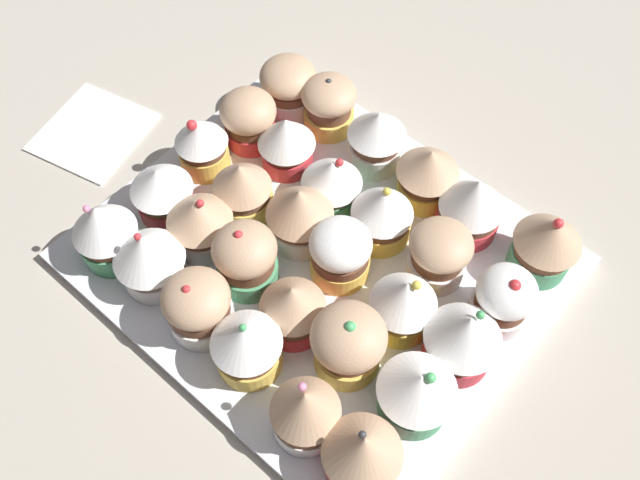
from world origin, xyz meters
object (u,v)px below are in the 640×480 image
(baking_tray, at_px, (320,259))
(cupcake_7, at_px, (200,222))
(cupcake_16, at_px, (403,303))
(cupcake_19, at_px, (286,141))
(cupcake_9, at_px, (293,307))
(cupcake_5, at_px, (362,452))
(cupcake_2, at_px, (198,306))
(cupcake_22, at_px, (439,254))
(cupcake_11, at_px, (416,392))
(cupcake_1, at_px, (149,258))
(cupcake_4, at_px, (305,410))
(cupcake_23, at_px, (503,298))
(cupcake_21, at_px, (382,213))
(cupcake_29, at_px, (547,244))
(cupcake_12, at_px, (202,143))
(cupcake_28, at_px, (472,205))
(cupcake_26, at_px, (377,137))
(cupcake_27, at_px, (427,173))
(cupcake_0, at_px, (105,231))
(cupcake_25, at_px, (329,104))
(cupcake_17, at_px, (466,334))
(cupcake_6, at_px, (162,191))
(cupcake_3, at_px, (247,345))
(cupcake_24, at_px, (289,85))
(cupcake_14, at_px, (300,214))
(napkin, at_px, (93,131))
(cupcake_18, at_px, (249,118))
(cupcake_15, at_px, (337,256))
(cupcake_20, at_px, (332,182))
(cupcake_10, at_px, (348,343))
(cupcake_13, at_px, (242,189))

(baking_tray, relative_size, cupcake_7, 5.83)
(cupcake_7, bearing_deg, cupcake_16, 16.02)
(baking_tray, relative_size, cupcake_19, 6.09)
(cupcake_9, bearing_deg, cupcake_16, 42.18)
(baking_tray, distance_m, cupcake_5, 0.21)
(cupcake_2, relative_size, cupcake_22, 1.06)
(cupcake_11, bearing_deg, cupcake_1, -167.44)
(cupcake_4, height_order, cupcake_23, cupcake_4)
(cupcake_21, bearing_deg, cupcake_7, -135.84)
(cupcake_22, distance_m, cupcake_29, 0.10)
(cupcake_12, xyz_separation_m, cupcake_28, (0.25, 0.11, 0.00))
(cupcake_26, bearing_deg, cupcake_27, -1.69)
(cupcake_0, bearing_deg, cupcake_25, 78.74)
(cupcake_16, height_order, cupcake_17, cupcake_17)
(cupcake_6, relative_size, cupcake_27, 0.95)
(cupcake_1, xyz_separation_m, cupcake_7, (0.01, 0.06, -0.00))
(cupcake_5, height_order, cupcake_12, cupcake_5)
(cupcake_16, height_order, cupcake_23, cupcake_16)
(baking_tray, xyz_separation_m, cupcake_26, (-0.03, 0.13, 0.05))
(cupcake_11, height_order, cupcake_16, same)
(cupcake_17, xyz_separation_m, cupcake_27, (-0.13, 0.12, -0.00))
(cupcake_5, bearing_deg, cupcake_3, 177.02)
(cupcake_1, relative_size, cupcake_24, 1.17)
(baking_tray, distance_m, cupcake_24, 0.20)
(cupcake_5, distance_m, cupcake_21, 0.23)
(cupcake_0, xyz_separation_m, cupcake_29, (0.32, 0.26, 0.00))
(cupcake_0, bearing_deg, cupcake_14, 47.03)
(cupcake_5, xyz_separation_m, cupcake_6, (-0.31, 0.07, -0.01))
(cupcake_12, distance_m, napkin, 0.15)
(cupcake_4, distance_m, cupcake_14, 0.19)
(cupcake_18, bearing_deg, cupcake_14, -25.16)
(cupcake_5, height_order, cupcake_15, cupcake_5)
(cupcake_22, xyz_separation_m, napkin, (-0.40, -0.10, -0.04))
(cupcake_0, height_order, cupcake_26, cupcake_0)
(cupcake_7, xyz_separation_m, cupcake_20, (0.06, 0.12, -0.00))
(cupcake_4, distance_m, cupcake_5, 0.06)
(cupcake_10, distance_m, cupcake_13, 0.19)
(cupcake_20, bearing_deg, baking_tray, -59.24)
(cupcake_9, bearing_deg, cupcake_6, 176.78)
(cupcake_9, distance_m, cupcake_29, 0.24)
(cupcake_15, bearing_deg, cupcake_22, 41.82)
(cupcake_6, height_order, cupcake_10, cupcake_10)
(cupcake_9, xyz_separation_m, cupcake_21, (-0.00, 0.13, 0.00))
(cupcake_7, xyz_separation_m, cupcake_17, (0.26, 0.07, 0.01))
(cupcake_15, bearing_deg, cupcake_14, 169.64)
(baking_tray, relative_size, cupcake_28, 5.47)
(cupcake_5, relative_size, cupcake_17, 0.95)
(baking_tray, distance_m, cupcake_2, 0.14)
(cupcake_17, bearing_deg, cupcake_28, 122.06)
(cupcake_13, height_order, cupcake_16, cupcake_16)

